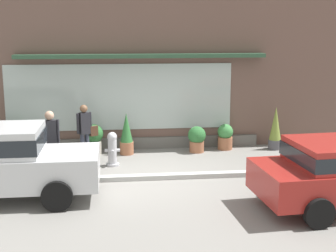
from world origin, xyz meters
The scene contains 12 objects.
ground_plane centered at (0.00, 0.00, 0.00)m, with size 60.00×60.00×0.00m, color gray.
curb_strip centered at (0.00, -0.20, 0.06)m, with size 14.00×0.24×0.12m, color #B2B2AD.
storefront centered at (-0.01, 3.19, 2.50)m, with size 14.00×0.81×5.10m.
fire_hydrant centered at (-0.95, 1.16, 0.47)m, with size 0.42×0.40×0.95m.
pedestrian_with_handbag centered at (-1.71, 1.67, 0.95)m, with size 0.59×0.39×1.64m.
pedestrian_passerby centered at (-2.50, 0.30, 1.01)m, with size 0.46×0.26×1.72m.
potted_plant_window_right centered at (2.57, 2.59, 0.41)m, with size 0.48×0.48×0.80m.
potted_plant_corner_tall centered at (-0.52, 2.34, 0.60)m, with size 0.42×0.42×1.26m.
potted_plant_window_left centered at (-1.50, 2.48, 0.50)m, with size 0.56×0.56×0.91m.
potted_plant_low_front centered at (1.63, 2.34, 0.43)m, with size 0.55×0.55×0.80m.
potted_plant_by_entrance centered at (-3.99, 2.35, 0.61)m, with size 0.73×0.73×1.07m.
potted_plant_trailing_edge centered at (4.13, 2.42, 0.65)m, with size 0.41×0.41×1.34m.
Camera 1 is at (-0.90, -11.72, 3.75)m, focal length 51.10 mm.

